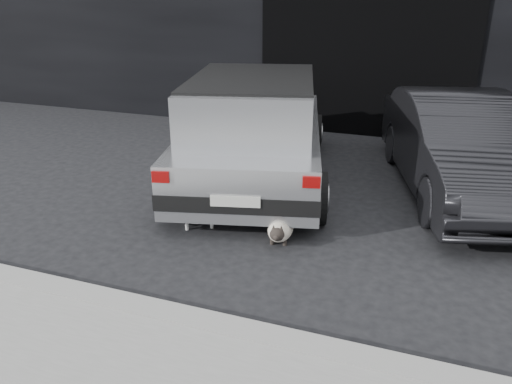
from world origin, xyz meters
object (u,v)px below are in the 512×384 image
(second_car, at_px, (460,146))
(cat_siamese, at_px, (280,229))
(silver_hatchback, at_px, (254,125))
(cat_white, at_px, (202,214))

(second_car, xyz_separation_m, cat_siamese, (-1.87, -2.25, -0.54))
(silver_hatchback, height_order, cat_white, silver_hatchback)
(cat_siamese, bearing_deg, second_car, -138.98)
(silver_hatchback, xyz_separation_m, cat_siamese, (0.95, -1.73, -0.71))
(silver_hatchback, xyz_separation_m, cat_white, (-0.03, -1.72, -0.68))
(second_car, bearing_deg, cat_white, -157.54)
(silver_hatchback, relative_size, cat_white, 6.89)
(silver_hatchback, distance_m, cat_siamese, 2.10)
(cat_white, bearing_deg, cat_siamese, 61.01)
(second_car, distance_m, cat_siamese, 2.97)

